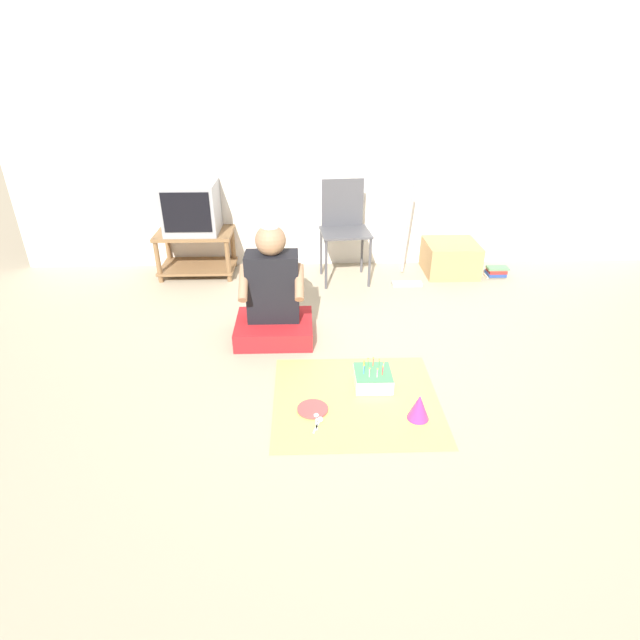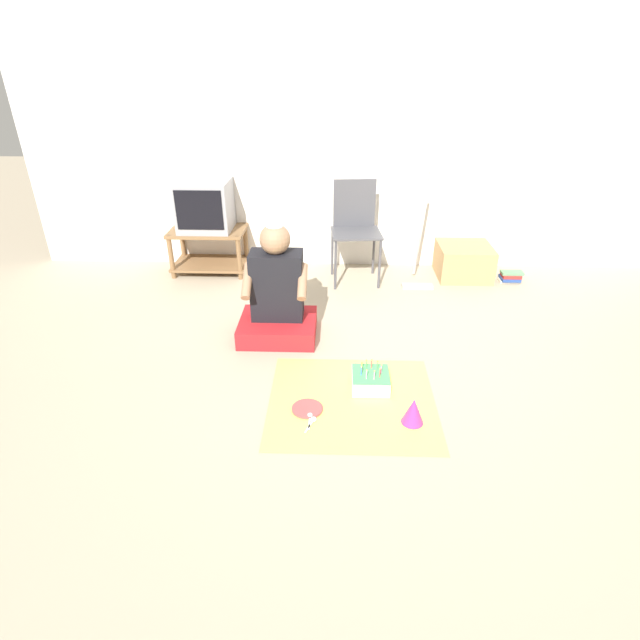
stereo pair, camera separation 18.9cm
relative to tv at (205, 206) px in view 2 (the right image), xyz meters
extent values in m
plane|color=tan|center=(1.48, -1.98, -0.65)|extent=(16.00, 16.00, 0.00)
cube|color=white|center=(1.48, 0.25, 0.63)|extent=(6.40, 0.06, 2.55)
cube|color=olive|center=(0.00, 0.00, -0.24)|extent=(0.70, 0.45, 0.03)
cube|color=olive|center=(0.00, 0.00, -0.57)|extent=(0.70, 0.45, 0.02)
cylinder|color=olive|center=(-0.32, -0.19, -0.44)|extent=(0.04, 0.04, 0.42)
cylinder|color=olive|center=(0.32, -0.19, -0.44)|extent=(0.04, 0.04, 0.42)
cylinder|color=olive|center=(-0.32, 0.19, -0.44)|extent=(0.04, 0.04, 0.42)
cylinder|color=olive|center=(0.32, 0.19, -0.44)|extent=(0.04, 0.04, 0.42)
cube|color=#99999E|center=(0.00, 0.00, 0.00)|extent=(0.48, 0.43, 0.45)
cube|color=black|center=(0.00, -0.21, 0.01)|extent=(0.42, 0.01, 0.35)
cube|color=#4C4C51|center=(1.39, -0.20, -0.18)|extent=(0.47, 0.42, 0.02)
cube|color=#4C4C51|center=(1.38, -0.02, 0.04)|extent=(0.38, 0.06, 0.44)
cylinder|color=#4C4C51|center=(1.21, -0.39, -0.41)|extent=(0.02, 0.02, 0.46)
cylinder|color=#4C4C51|center=(1.61, -0.36, -0.41)|extent=(0.02, 0.02, 0.46)
cylinder|color=#4C4C51|center=(1.18, -0.05, -0.41)|extent=(0.02, 0.02, 0.46)
cylinder|color=#4C4C51|center=(1.57, -0.01, -0.41)|extent=(0.02, 0.02, 0.46)
cube|color=tan|center=(2.42, -0.05, -0.50)|extent=(0.49, 0.48, 0.30)
cube|color=#B2ADA3|center=(1.96, -0.34, -0.63)|extent=(0.28, 0.09, 0.03)
cylinder|color=#B7B7BC|center=(1.96, -0.21, -0.08)|extent=(0.03, 0.30, 1.08)
cube|color=beige|center=(2.84, -0.17, -0.64)|extent=(0.18, 0.11, 0.02)
cube|color=#284793|center=(2.84, -0.17, -0.61)|extent=(0.17, 0.15, 0.03)
cube|color=#B72D28|center=(2.85, -0.17, -0.59)|extent=(0.17, 0.13, 0.03)
cube|color=#60936B|center=(2.85, -0.17, -0.56)|extent=(0.20, 0.10, 0.02)
cube|color=red|center=(0.79, -1.25, -0.58)|extent=(0.56, 0.47, 0.14)
cube|color=black|center=(0.79, -1.21, -0.25)|extent=(0.38, 0.22, 0.51)
sphere|color=#9E7556|center=(0.79, -1.21, 0.10)|extent=(0.22, 0.22, 0.22)
cone|color=silver|center=(0.79, -1.21, 0.23)|extent=(0.12, 0.12, 0.09)
cylinder|color=#9E7556|center=(0.60, -1.32, -0.17)|extent=(0.06, 0.26, 0.21)
cylinder|color=#9E7556|center=(0.98, -1.32, -0.17)|extent=(0.06, 0.26, 0.21)
cube|color=#EAD666|center=(1.33, -2.05, -0.64)|extent=(1.02, 0.93, 0.01)
cube|color=white|center=(1.45, -1.90, -0.59)|extent=(0.23, 0.23, 0.09)
cube|color=#4CB266|center=(1.45, -1.90, -0.54)|extent=(0.23, 0.23, 0.01)
cylinder|color=#E58CCC|center=(1.51, -1.90, -0.52)|extent=(0.01, 0.01, 0.06)
sphere|color=#FFCC4C|center=(1.51, -1.90, -0.48)|extent=(0.01, 0.01, 0.01)
cylinder|color=#66C666|center=(1.49, -1.85, -0.52)|extent=(0.01, 0.01, 0.06)
sphere|color=#FFCC4C|center=(1.49, -1.85, -0.48)|extent=(0.01, 0.01, 0.01)
cylinder|color=#EA4C4C|center=(1.45, -1.84, -0.52)|extent=(0.01, 0.01, 0.06)
sphere|color=#FFCC4C|center=(1.45, -1.84, -0.48)|extent=(0.01, 0.01, 0.01)
cylinder|color=#66C666|center=(1.42, -1.84, -0.52)|extent=(0.01, 0.01, 0.06)
sphere|color=#FFCC4C|center=(1.42, -1.84, -0.48)|extent=(0.01, 0.01, 0.01)
cylinder|color=yellow|center=(1.39, -1.87, -0.52)|extent=(0.01, 0.01, 0.06)
sphere|color=#FFCC4C|center=(1.39, -1.87, -0.48)|extent=(0.01, 0.01, 0.01)
cylinder|color=#4C7FE5|center=(1.39, -1.92, -0.52)|extent=(0.01, 0.01, 0.06)
sphere|color=#FFCC4C|center=(1.39, -1.92, -0.48)|extent=(0.01, 0.01, 0.01)
cylinder|color=#E58CCC|center=(1.42, -1.96, -0.52)|extent=(0.01, 0.01, 0.06)
sphere|color=#FFCC4C|center=(1.42, -1.96, -0.48)|extent=(0.01, 0.01, 0.01)
cylinder|color=#E58CCC|center=(1.46, -1.96, -0.52)|extent=(0.01, 0.01, 0.06)
sphere|color=#FFCC4C|center=(1.46, -1.96, -0.48)|extent=(0.01, 0.01, 0.01)
cylinder|color=#EA4C4C|center=(1.50, -1.94, -0.52)|extent=(0.01, 0.01, 0.06)
sphere|color=#FFCC4C|center=(1.50, -1.94, -0.48)|extent=(0.01, 0.01, 0.01)
cone|color=#CC338C|center=(1.67, -2.24, -0.56)|extent=(0.13, 0.13, 0.16)
cylinder|color=#D84C4C|center=(1.06, -2.14, -0.64)|extent=(0.19, 0.19, 0.01)
ellipsoid|color=white|center=(1.08, -2.20, -0.63)|extent=(0.04, 0.05, 0.01)
cube|color=white|center=(1.08, -2.27, -0.64)|extent=(0.01, 0.10, 0.01)
ellipsoid|color=white|center=(1.10, -2.24, -0.63)|extent=(0.04, 0.05, 0.01)
cube|color=white|center=(1.08, -2.30, -0.64)|extent=(0.04, 0.10, 0.01)
camera|label=1|loc=(1.03, -4.51, 1.23)|focal=28.00mm
camera|label=2|loc=(1.22, -4.51, 1.23)|focal=28.00mm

